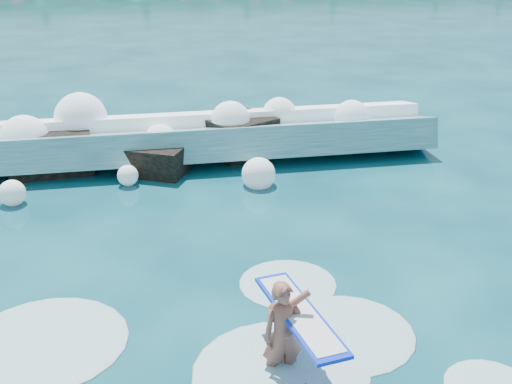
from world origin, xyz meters
The scene contains 6 objects.
ground centered at (0.00, 0.00, 0.00)m, with size 200.00×200.00×0.00m, color #082F40.
breaking_wave centered at (-1.48, 8.03, 0.57)m, with size 19.05×2.92×1.64m.
rock_cluster centered at (-0.92, 7.63, 0.43)m, with size 8.17×3.34×1.36m.
surfer_with_board centered at (1.13, -2.56, 0.69)m, with size 1.14×3.02×1.87m.
wave_spray centered at (-2.10, 7.97, 1.02)m, with size 15.30×4.72×2.16m.
surf_foam centered at (0.14, -1.97, 0.00)m, with size 9.16×5.95×0.15m.
Camera 1 is at (-0.96, -10.92, 6.66)m, focal length 45.00 mm.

